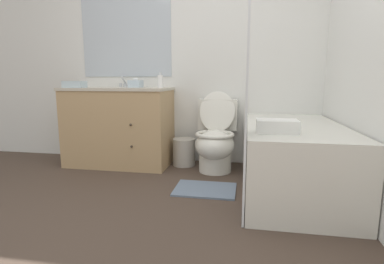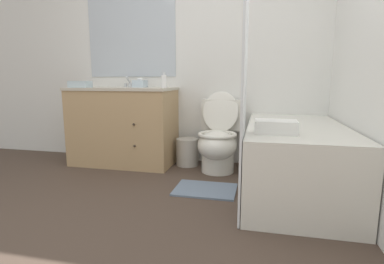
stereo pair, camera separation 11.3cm
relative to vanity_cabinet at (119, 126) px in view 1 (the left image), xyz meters
name	(u,v)px [view 1 (the left image)]	position (x,y,z in m)	size (l,w,h in m)	color
ground_plane	(145,238)	(0.81, -1.50, -0.44)	(14.00, 14.00, 0.00)	#47382D
wall_back	(195,52)	(0.80, 0.31, 0.82)	(8.00, 0.06, 2.50)	silver
wall_right	(362,37)	(2.21, -0.61, 0.81)	(0.05, 2.79, 2.50)	silver
vanity_cabinet	(119,126)	(0.00, 0.00, 0.00)	(1.14, 0.60, 0.86)	tan
sink_faucet	(125,84)	(0.00, 0.19, 0.46)	(0.14, 0.12, 0.12)	silver
toilet	(216,140)	(1.08, -0.05, -0.11)	(0.42, 0.64, 0.82)	silver
bathtub	(293,157)	(1.79, -0.50, -0.15)	(0.78, 1.56, 0.57)	silver
shower_curtain	(247,78)	(1.38, -1.10, 0.51)	(0.01, 0.35, 1.89)	white
wastebasket	(184,152)	(0.72, 0.08, -0.29)	(0.25, 0.25, 0.30)	#B7B2A8
tissue_box	(136,84)	(0.17, 0.08, 0.46)	(0.13, 0.14, 0.11)	silver
soap_dispenser	(160,81)	(0.47, 0.04, 0.49)	(0.06, 0.06, 0.16)	white
hand_towel_folded	(75,84)	(-0.42, -0.15, 0.46)	(0.22, 0.14, 0.07)	silver
bath_towel_folded	(277,126)	(1.60, -0.93, 0.18)	(0.29, 0.20, 0.09)	white
bath_mat	(205,189)	(1.06, -0.65, -0.43)	(0.52, 0.39, 0.02)	slate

